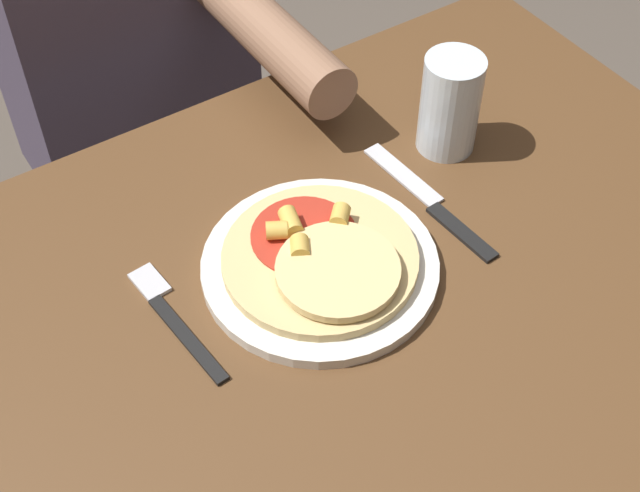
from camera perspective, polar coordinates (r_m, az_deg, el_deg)
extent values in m
cube|color=brown|center=(0.93, -0.09, -5.50)|extent=(1.12, 0.76, 0.03)
cylinder|color=brown|center=(1.60, 8.76, 2.05)|extent=(0.06, 0.06, 0.75)
cylinder|color=silver|center=(0.96, 0.00, -1.31)|extent=(0.26, 0.26, 0.01)
cylinder|color=#DBBC7A|center=(0.95, 0.00, -0.80)|extent=(0.21, 0.21, 0.01)
cylinder|color=#B22D1E|center=(0.96, -1.03, 0.69)|extent=(0.12, 0.12, 0.00)
cylinder|color=#E8C881|center=(0.92, 1.15, -1.57)|extent=(0.13, 0.13, 0.01)
cylinder|color=gold|center=(0.95, -2.78, 1.02)|extent=(0.03, 0.03, 0.02)
cylinder|color=gold|center=(0.93, -1.30, -0.08)|extent=(0.03, 0.03, 0.02)
cylinder|color=gold|center=(0.96, -1.89, 1.57)|extent=(0.03, 0.04, 0.02)
cylinder|color=gold|center=(0.96, 1.30, 1.94)|extent=(0.03, 0.03, 0.02)
cube|color=black|center=(0.91, -8.47, -5.89)|extent=(0.03, 0.13, 0.00)
cube|color=silver|center=(0.97, -10.86, -2.31)|extent=(0.03, 0.05, 0.00)
cube|color=black|center=(1.01, 9.05, 0.89)|extent=(0.03, 0.10, 0.00)
cube|color=silver|center=(1.06, 5.33, 4.56)|extent=(0.03, 0.12, 0.00)
cylinder|color=silver|center=(1.07, 8.32, 8.96)|extent=(0.07, 0.07, 0.13)
cylinder|color=#2D2D38|center=(1.69, -12.29, -1.39)|extent=(0.11, 0.11, 0.50)
cylinder|color=#2D2D38|center=(1.73, -7.66, 0.75)|extent=(0.11, 0.11, 0.50)
cube|color=#4C4256|center=(1.38, -12.68, 13.32)|extent=(0.35, 0.22, 0.49)
cylinder|color=#8E664C|center=(1.16, -3.38, 13.53)|extent=(0.07, 0.30, 0.07)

